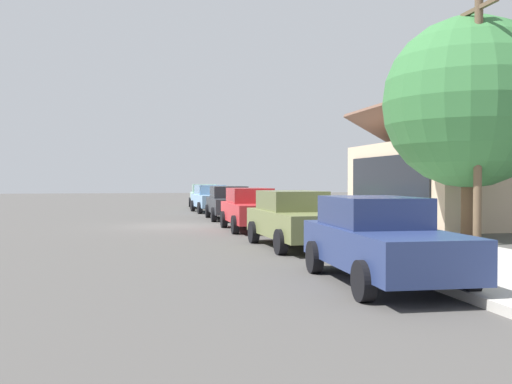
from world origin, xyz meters
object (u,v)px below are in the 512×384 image
(car_seafoam, at_px, (205,196))
(utility_pole_wooden, at_px, (478,111))
(fire_hydrant_red, at_px, (280,214))
(car_navy, at_px, (379,239))
(shade_tree, at_px, (469,103))
(car_olive, at_px, (295,218))
(car_cherry, at_px, (251,209))
(car_charcoal, at_px, (229,202))
(car_skyblue, at_px, (211,198))

(car_seafoam, bearing_deg, utility_pole_wooden, 15.25)
(fire_hydrant_red, bearing_deg, car_seafoam, -175.46)
(car_navy, bearing_deg, shade_tree, 140.70)
(car_seafoam, distance_m, car_olive, 23.93)
(car_navy, relative_size, utility_pole_wooden, 0.63)
(car_navy, bearing_deg, car_cherry, -177.58)
(car_charcoal, distance_m, car_olive, 11.98)
(car_olive, relative_size, shade_tree, 0.66)
(car_skyblue, height_order, fire_hydrant_red, car_skyblue)
(car_seafoam, distance_m, utility_pole_wooden, 25.22)
(car_seafoam, relative_size, car_skyblue, 1.04)
(car_skyblue, relative_size, car_charcoal, 0.91)
(car_olive, bearing_deg, car_navy, -2.71)
(fire_hydrant_red, bearing_deg, utility_pole_wooden, 26.42)
(car_skyblue, bearing_deg, fire_hydrant_red, 5.02)
(utility_pole_wooden, bearing_deg, car_skyblue, -163.50)
(utility_pole_wooden, bearing_deg, shade_tree, 157.86)
(car_seafoam, relative_size, car_charcoal, 0.94)
(car_cherry, height_order, car_olive, same)
(car_seafoam, bearing_deg, car_olive, 2.88)
(shade_tree, height_order, utility_pole_wooden, utility_pole_wooden)
(car_charcoal, xyz_separation_m, shade_tree, (10.99, 6.04, 3.55))
(car_skyblue, height_order, car_navy, same)
(car_skyblue, xyz_separation_m, car_navy, (24.14, 0.21, 0.00))
(car_skyblue, height_order, car_olive, same)
(shade_tree, relative_size, utility_pole_wooden, 0.95)
(car_cherry, height_order, car_navy, same)
(utility_pole_wooden, bearing_deg, car_navy, -44.81)
(car_seafoam, relative_size, shade_tree, 0.65)
(car_charcoal, height_order, utility_pole_wooden, utility_pole_wooden)
(car_cherry, relative_size, fire_hydrant_red, 6.37)
(car_seafoam, distance_m, fire_hydrant_red, 16.47)
(car_skyblue, xyz_separation_m, car_cherry, (12.44, 0.03, 0.00))
(car_charcoal, relative_size, shade_tree, 0.68)
(car_cherry, xyz_separation_m, car_navy, (11.70, 0.19, 0.00))
(car_skyblue, distance_m, utility_pole_wooden, 19.81)
(car_cherry, xyz_separation_m, utility_pole_wooden, (6.32, 5.53, 3.11))
(car_seafoam, xyz_separation_m, car_olive, (23.93, -0.06, -0.00))
(utility_pole_wooden, bearing_deg, fire_hydrant_red, -153.58)
(car_charcoal, bearing_deg, car_seafoam, -179.11)
(car_seafoam, xyz_separation_m, car_skyblue, (5.70, -0.25, -0.00))
(shade_tree, distance_m, fire_hydrant_red, 8.88)
(car_navy, xyz_separation_m, fire_hydrant_red, (-13.43, 1.35, -0.32))
(car_olive, height_order, shade_tree, shade_tree)
(car_navy, bearing_deg, car_charcoal, -178.27)
(shade_tree, bearing_deg, car_seafoam, -165.51)
(car_cherry, bearing_deg, fire_hydrant_red, 138.68)
(car_skyblue, relative_size, utility_pole_wooden, 0.59)
(shade_tree, bearing_deg, car_cherry, -127.86)
(car_seafoam, height_order, car_skyblue, same)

